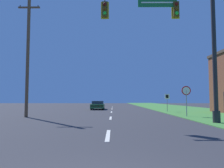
{
  "coord_description": "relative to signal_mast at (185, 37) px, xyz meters",
  "views": [
    {
      "loc": [
        0.21,
        -2.81,
        1.42
      ],
      "look_at": [
        0.0,
        30.4,
        3.78
      ],
      "focal_mm": 35.0,
      "sensor_mm": 36.0,
      "label": 1
    }
  ],
  "objects": [
    {
      "name": "road_center_line",
      "position": [
        -4.63,
        11.6,
        -5.25
      ],
      "size": [
        0.16,
        34.8,
        0.01
      ],
      "color": "silver",
      "rests_on": "ground"
    },
    {
      "name": "route_sign_post",
      "position": [
        1.78,
        11.99,
        -3.73
      ],
      "size": [
        0.55,
        0.06,
        2.03
      ],
      "color": "gray",
      "rests_on": "grass_verge_right"
    },
    {
      "name": "stop_sign",
      "position": [
        1.65,
        4.98,
        -3.39
      ],
      "size": [
        0.76,
        0.07,
        2.5
      ],
      "color": "gray",
      "rests_on": "grass_verge_right"
    },
    {
      "name": "utility_pole_near",
      "position": [
        -11.47,
        4.48,
        -0.09
      ],
      "size": [
        1.8,
        0.26,
        10.01
      ],
      "color": "brown",
      "rests_on": "ground"
    },
    {
      "name": "signal_mast",
      "position": [
        0.0,
        0.0,
        0.0
      ],
      "size": [
        7.96,
        0.47,
        8.68
      ],
      "color": "#232326",
      "rests_on": "grass_verge_right"
    },
    {
      "name": "car_ahead",
      "position": [
        -6.64,
        18.06,
        -4.65
      ],
      "size": [
        1.87,
        4.55,
        1.19
      ],
      "color": "black",
      "rests_on": "ground"
    },
    {
      "name": "grass_verge_right",
      "position": [
        5.87,
        19.6,
        -5.23
      ],
      "size": [
        10.0,
        110.0,
        0.04
      ],
      "color": "#428438",
      "rests_on": "ground"
    }
  ]
}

